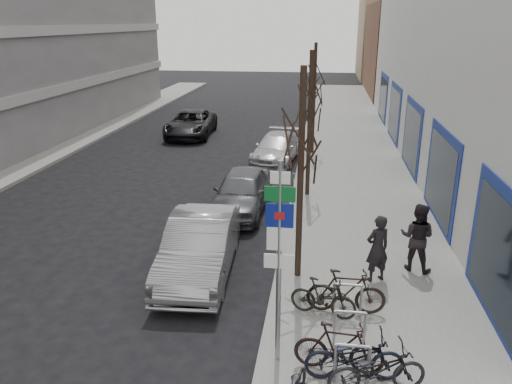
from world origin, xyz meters
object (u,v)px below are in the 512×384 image
(tree_far, at_px, (315,73))
(parked_car_mid, at_px, (242,191))
(bike_far_inner, at_px, (346,291))
(highway_sign_pole, at_px, (279,253))
(bike_rack, at_px, (350,325))
(meter_back, at_px, (301,149))
(bike_far_curb, at_px, (377,366))
(tree_near, at_px, (302,126))
(parked_car_back, at_px, (276,148))
(meter_mid, at_px, (293,187))
(lane_car, at_px, (191,124))
(bike_near_right, at_px, (339,347))
(pedestrian_near, at_px, (377,248))
(parked_car_front, at_px, (200,246))
(pedestrian_far, at_px, (417,237))
(meter_front, at_px, (279,256))
(tree_mid, at_px, (311,90))
(bike_mid_inner, at_px, (323,297))
(bike_mid_curb, at_px, (355,353))

(tree_far, relative_size, parked_car_mid, 1.25)
(bike_far_inner, bearing_deg, highway_sign_pole, 143.44)
(bike_rack, bearing_deg, bike_far_inner, 91.35)
(meter_back, bearing_deg, bike_far_curb, -81.96)
(tree_near, xyz_separation_m, parked_car_back, (-1.68, 11.54, -3.44))
(meter_mid, distance_m, lane_car, 13.42)
(bike_near_right, xyz_separation_m, pedestrian_near, (1.01, 3.69, 0.37))
(bike_far_curb, xyz_separation_m, parked_car_front, (-4.25, 4.25, 0.08))
(bike_far_curb, distance_m, parked_car_mid, 9.75)
(bike_far_inner, bearing_deg, pedestrian_far, -38.93)
(highway_sign_pole, bearing_deg, bike_far_curb, -20.39)
(bike_far_curb, height_order, bike_far_inner, bike_far_curb)
(bike_far_inner, relative_size, pedestrian_near, 1.01)
(meter_front, bearing_deg, bike_far_curb, -60.65)
(lane_car, bearing_deg, tree_far, -29.22)
(tree_mid, bearing_deg, bike_mid_inner, -85.43)
(parked_car_mid, height_order, lane_car, parked_car_mid)
(meter_mid, relative_size, parked_car_mid, 0.29)
(parked_car_mid, xyz_separation_m, pedestrian_near, (4.24, -4.76, 0.29))
(tree_mid, relative_size, tree_far, 1.00)
(highway_sign_pole, bearing_deg, tree_mid, 88.86)
(highway_sign_pole, xyz_separation_m, meter_mid, (-0.25, 8.51, -1.54))
(tree_mid, height_order, tree_far, same)
(meter_mid, bearing_deg, parked_car_back, 100.64)
(pedestrian_near, relative_size, pedestrian_far, 0.94)
(meter_mid, distance_m, bike_mid_inner, 6.93)
(meter_mid, bearing_deg, tree_near, -84.86)
(parked_car_front, relative_size, parked_car_back, 1.04)
(parked_car_mid, bearing_deg, pedestrian_near, -46.08)
(meter_front, relative_size, pedestrian_near, 0.72)
(meter_mid, distance_m, bike_mid_curb, 9.05)
(tree_near, bearing_deg, bike_mid_curb, -72.15)
(tree_mid, distance_m, tree_far, 6.50)
(tree_far, xyz_separation_m, bike_mid_inner, (0.67, -14.83, -3.49))
(bike_far_curb, bearing_deg, meter_front, 14.51)
(lane_car, relative_size, pedestrian_far, 2.81)
(meter_front, bearing_deg, meter_mid, 90.00)
(tree_far, height_order, bike_mid_inner, tree_far)
(bike_far_inner, bearing_deg, parked_car_back, 11.84)
(bike_far_inner, xyz_separation_m, lane_car, (-8.39, 18.22, 0.04))
(bike_far_curb, relative_size, parked_car_back, 0.39)
(bike_mid_inner, distance_m, pedestrian_near, 2.29)
(bike_far_inner, relative_size, lane_car, 0.34)
(meter_front, bearing_deg, parked_car_back, 95.82)
(tree_near, bearing_deg, meter_back, 92.45)
(meter_back, bearing_deg, bike_mid_curb, -83.26)
(tree_far, height_order, pedestrian_near, tree_far)
(bike_near_right, height_order, bike_far_inner, bike_far_inner)
(bike_far_inner, relative_size, pedestrian_far, 0.96)
(bike_rack, xyz_separation_m, tree_near, (-1.20, 2.90, 3.44))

